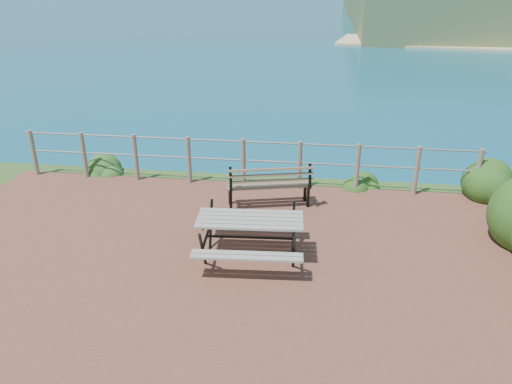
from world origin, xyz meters
TOP-DOWN VIEW (x-y plane):
  - ground at (0.00, 0.00)m, footprint 10.00×7.00m
  - safety_railing at (0.00, 3.35)m, footprint 9.40×0.10m
  - picnic_table at (0.56, 0.50)m, footprint 1.64×1.38m
  - park_bench at (0.63, 2.43)m, footprint 1.62×0.77m
  - shrub_right_edge at (4.62, 3.46)m, footprint 1.14×1.14m
  - shrub_lip_west at (-3.08, 3.74)m, footprint 0.81×0.81m
  - shrub_lip_east at (2.44, 3.74)m, footprint 0.74×0.74m

SIDE VIEW (x-z plane):
  - ground at x=0.00m, z-range -0.06..0.06m
  - shrub_right_edge at x=4.62m, z-range -0.81..0.81m
  - shrub_lip_west at x=-3.08m, z-range -0.28..0.28m
  - shrub_lip_east at x=2.44m, z-range -0.24..0.24m
  - picnic_table at x=0.56m, z-range 0.10..0.77m
  - safety_railing at x=0.00m, z-range 0.07..1.07m
  - park_bench at x=0.63m, z-range 0.14..1.03m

